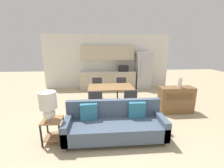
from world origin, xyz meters
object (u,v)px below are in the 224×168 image
at_px(side_table, 53,127).
at_px(credenza, 176,100).
at_px(refrigerator, 143,70).
at_px(dining_chair_far_right, 121,87).
at_px(table_lamp, 48,104).
at_px(dining_chair_near_right, 129,101).
at_px(dining_chair_near_left, 96,102).
at_px(vase, 180,83).
at_px(couch, 115,124).
at_px(dining_chair_far_left, 97,87).
at_px(dining_table, 111,88).

bearing_deg(side_table, credenza, 19.97).
relative_size(refrigerator, dining_chair_far_right, 2.10).
distance_m(table_lamp, dining_chair_near_right, 2.33).
height_order(dining_chair_near_right, dining_chair_near_left, same).
bearing_deg(vase, dining_chair_far_right, 137.82).
bearing_deg(table_lamp, dining_chair_far_right, 53.92).
relative_size(couch, dining_chair_far_left, 2.62).
distance_m(refrigerator, couch, 4.61).
xyz_separation_m(table_lamp, credenza, (3.58, 1.30, -0.50)).
distance_m(couch, dining_chair_far_left, 2.76).
xyz_separation_m(table_lamp, dining_chair_far_right, (1.99, 2.73, -0.43)).
xyz_separation_m(credenza, dining_chair_near_left, (-2.59, -0.19, 0.07)).
relative_size(couch, table_lamp, 3.55).
xyz_separation_m(refrigerator, couch, (-1.86, -4.18, -0.58)).
bearing_deg(refrigerator, side_table, -127.64).
relative_size(dining_table, credenza, 1.42).
height_order(side_table, table_lamp, table_lamp).
distance_m(dining_table, vase, 2.26).
distance_m(table_lamp, dining_chair_far_right, 3.40).
relative_size(refrigerator, vase, 5.56).
height_order(dining_table, table_lamp, table_lamp).
relative_size(side_table, dining_chair_near_left, 0.63).
bearing_deg(couch, table_lamp, -177.06).
bearing_deg(dining_chair_far_right, vase, -39.42).
bearing_deg(vase, side_table, -160.95).
xyz_separation_m(credenza, dining_chair_far_left, (-2.58, 1.49, 0.07)).
bearing_deg(dining_chair_far_left, vase, -26.70).
distance_m(side_table, dining_chair_near_right, 2.25).
height_order(dining_chair_near_left, dining_chair_far_left, same).
xyz_separation_m(couch, side_table, (-1.41, -0.06, 0.03)).
height_order(credenza, vase, vase).
bearing_deg(dining_chair_far_right, refrigerator, 51.90).
height_order(credenza, dining_chair_near_left, dining_chair_near_left).
height_order(credenza, dining_chair_near_right, dining_chair_near_right).
distance_m(credenza, vase, 0.59).
xyz_separation_m(dining_table, dining_chair_near_right, (0.50, -0.81, -0.19)).
bearing_deg(side_table, couch, 2.38).
bearing_deg(dining_chair_near_left, side_table, 53.61).
bearing_deg(dining_chair_near_left, dining_chair_far_right, -117.11).
xyz_separation_m(table_lamp, dining_chair_far_left, (1.00, 2.79, -0.43)).
bearing_deg(refrigerator, vase, -83.99).
bearing_deg(dining_chair_near_left, table_lamp, 52.87).
relative_size(table_lamp, vase, 1.95).
bearing_deg(dining_chair_far_left, dining_chair_far_right, 0.27).
height_order(couch, credenza, couch).
xyz_separation_m(couch, dining_chair_near_left, (-0.46, 1.03, 0.16)).
distance_m(vase, dining_chair_far_left, 3.08).
xyz_separation_m(side_table, dining_chair_near_left, (0.95, 1.09, 0.14)).
bearing_deg(dining_chair_near_right, dining_chair_far_right, -96.10).
xyz_separation_m(refrigerator, dining_chair_near_left, (-2.32, -3.14, -0.42)).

